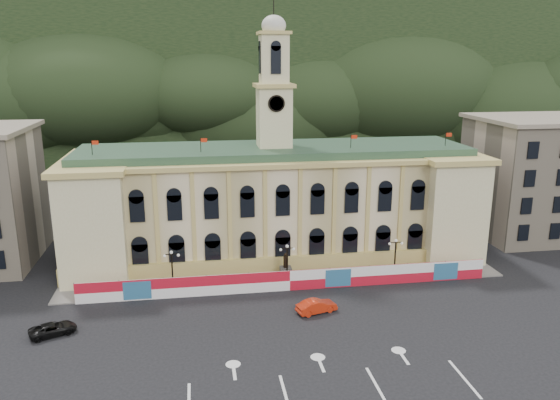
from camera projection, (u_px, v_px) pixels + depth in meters
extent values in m
plane|color=black|center=(317.00, 354.00, 51.99)|extent=(260.00, 260.00, 0.00)
cube|color=black|center=(227.00, 75.00, 170.65)|extent=(230.00, 70.00, 44.00)
cube|color=#595651|center=(354.00, 48.00, 154.71)|extent=(22.00, 8.00, 14.00)
cube|color=#595651|center=(47.00, 63.00, 141.47)|extent=(16.00, 7.00, 10.00)
cube|color=beige|center=(274.00, 207.00, 76.98)|extent=(55.00, 15.00, 14.00)
cube|color=tan|center=(283.00, 265.00, 70.99)|extent=(56.00, 0.80, 2.40)
cube|color=tan|center=(274.00, 156.00, 75.12)|extent=(56.20, 16.20, 0.60)
cube|color=#32533A|center=(274.00, 151.00, 74.94)|extent=(53.00, 13.00, 1.20)
cube|color=beige|center=(101.00, 216.00, 72.52)|extent=(8.00, 17.00, 14.00)
cube|color=beige|center=(434.00, 202.00, 79.52)|extent=(8.00, 17.00, 14.00)
cube|color=beige|center=(274.00, 117.00, 73.78)|extent=(4.40, 4.40, 8.00)
cube|color=tan|center=(274.00, 85.00, 72.71)|extent=(5.20, 5.20, 0.50)
cube|color=beige|center=(274.00, 60.00, 71.87)|extent=(3.60, 3.60, 6.50)
cube|color=tan|center=(274.00, 33.00, 71.01)|extent=(4.20, 4.20, 0.40)
cylinder|color=black|center=(276.00, 104.00, 71.07)|extent=(2.20, 0.20, 2.20)
ellipsoid|color=silver|center=(274.00, 26.00, 70.78)|extent=(3.20, 3.20, 2.72)
cylinder|color=black|center=(274.00, 0.00, 69.97)|extent=(0.12, 0.12, 5.00)
cube|color=#C0AF94|center=(542.00, 178.00, 85.73)|extent=(20.00, 16.00, 18.00)
cube|color=gray|center=(549.00, 119.00, 83.37)|extent=(21.00, 17.00, 0.60)
cube|color=red|center=(290.00, 281.00, 66.01)|extent=(50.00, 0.25, 2.50)
cube|color=#2A648E|center=(137.00, 291.00, 63.20)|extent=(3.20, 0.05, 2.20)
cube|color=#2A648E|center=(338.00, 278.00, 66.77)|extent=(3.20, 0.05, 2.20)
cube|color=#2A648E|center=(446.00, 271.00, 68.85)|extent=(3.20, 0.05, 2.20)
cube|color=slate|center=(286.00, 281.00, 68.94)|extent=(56.00, 5.50, 0.16)
cube|color=#595651|center=(286.00, 274.00, 68.97)|extent=(1.40, 1.40, 1.80)
cylinder|color=black|center=(286.00, 261.00, 68.53)|extent=(0.60, 0.60, 1.60)
sphere|color=black|center=(286.00, 255.00, 68.31)|extent=(0.44, 0.44, 0.44)
cylinder|color=black|center=(173.00, 290.00, 66.12)|extent=(0.44, 0.44, 0.30)
cylinder|color=black|center=(172.00, 272.00, 65.55)|extent=(0.18, 0.18, 4.80)
cube|color=black|center=(171.00, 254.00, 64.96)|extent=(1.60, 0.08, 0.08)
sphere|color=silver|center=(165.00, 256.00, 64.88)|extent=(0.36, 0.36, 0.36)
sphere|color=silver|center=(178.00, 255.00, 65.12)|extent=(0.36, 0.36, 0.36)
sphere|color=silver|center=(171.00, 252.00, 64.90)|extent=(0.40, 0.40, 0.40)
cylinder|color=black|center=(287.00, 282.00, 68.20)|extent=(0.44, 0.44, 0.30)
cylinder|color=black|center=(287.00, 266.00, 67.63)|extent=(0.18, 0.18, 4.80)
cube|color=black|center=(287.00, 248.00, 67.05)|extent=(1.60, 0.08, 0.08)
sphere|color=silver|center=(281.00, 250.00, 66.97)|extent=(0.36, 0.36, 0.36)
sphere|color=silver|center=(294.00, 249.00, 67.20)|extent=(0.36, 0.36, 0.36)
sphere|color=silver|center=(287.00, 246.00, 66.98)|extent=(0.40, 0.40, 0.40)
cylinder|color=black|center=(394.00, 276.00, 70.28)|extent=(0.44, 0.44, 0.30)
cylinder|color=black|center=(395.00, 259.00, 69.71)|extent=(0.18, 0.18, 4.80)
cube|color=black|center=(396.00, 242.00, 69.13)|extent=(1.60, 0.08, 0.08)
sphere|color=silver|center=(390.00, 244.00, 69.05)|extent=(0.36, 0.36, 0.36)
sphere|color=silver|center=(402.00, 243.00, 69.29)|extent=(0.36, 0.36, 0.36)
sphere|color=silver|center=(396.00, 241.00, 69.07)|extent=(0.40, 0.40, 0.40)
imported|color=red|center=(317.00, 306.00, 60.36)|extent=(4.01, 5.42, 1.51)
imported|color=black|center=(53.00, 329.00, 55.52)|extent=(5.42, 6.13, 1.28)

